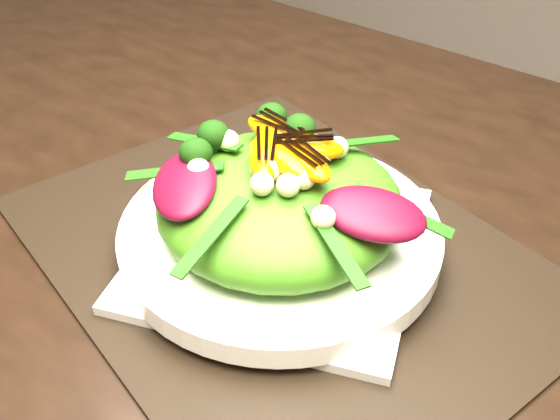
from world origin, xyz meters
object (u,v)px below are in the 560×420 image
Objects in this scene: placemat at (280,252)px; orange_segment at (278,144)px; lettuce_mound at (280,203)px; plate_base at (280,246)px; dining_table at (200,209)px; salad_bowl at (280,233)px.

orange_segment reaches higher than placemat.
orange_segment is (-0.02, 0.02, 0.04)m from lettuce_mound.
plate_base is 0.05m from lettuce_mound.
plate_base is 0.09m from orange_segment.
placemat is 6.87× the size of orange_segment.
dining_table reaches higher than placemat.
placemat is 0.02m from salad_bowl.
orange_segment is at bearing 132.34° from plate_base.
salad_bowl is (0.00, 0.00, 0.01)m from plate_base.
placemat is at bearing 0.00° from plate_base.
plate_base is 3.49× the size of orange_segment.
orange_segment is at bearing 132.34° from salad_bowl.
placemat is at bearing 0.00° from salad_bowl.
placemat is at bearing -9.68° from dining_table.
lettuce_mound is at bearing -153.43° from plate_base.
dining_table is at bearing 170.32° from lettuce_mound.
orange_segment is (0.10, -0.00, 0.12)m from dining_table.
placemat is at bearing 26.57° from lettuce_mound.
salad_bowl is (0.12, -0.02, 0.04)m from dining_table.
orange_segment is at bearing 132.34° from placemat.
lettuce_mound is at bearing -153.43° from salad_bowl.
lettuce_mound is 3.07× the size of orange_segment.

